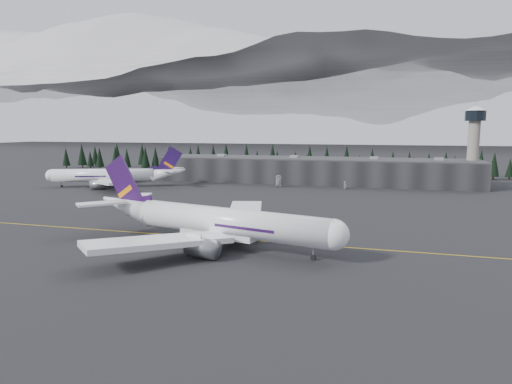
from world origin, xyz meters
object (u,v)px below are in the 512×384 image
(jet_parked, at_px, (116,175))
(gse_vehicle_b, at_px, (345,188))
(jet_main, at_px, (209,220))
(terminal, at_px, (313,170))
(control_tower, at_px, (474,137))
(gse_vehicle_a, at_px, (278,185))

(jet_parked, relative_size, gse_vehicle_b, 16.64)
(jet_main, height_order, jet_parked, jet_main)
(jet_parked, bearing_deg, gse_vehicle_b, 169.92)
(terminal, distance_m, control_tower, 76.98)
(gse_vehicle_a, bearing_deg, jet_parked, 175.48)
(jet_parked, bearing_deg, terminal, -174.63)
(control_tower, relative_size, jet_parked, 0.60)
(control_tower, bearing_deg, gse_vehicle_b, -155.45)
(terminal, height_order, gse_vehicle_a, terminal)
(jet_main, height_order, gse_vehicle_a, jet_main)
(terminal, xyz_separation_m, gse_vehicle_b, (18.42, -22.85, -5.65))
(terminal, distance_m, jet_main, 133.23)
(control_tower, distance_m, jet_parked, 169.87)
(jet_parked, height_order, gse_vehicle_b, jet_parked)
(jet_main, distance_m, jet_parked, 122.23)
(control_tower, bearing_deg, gse_vehicle_a, -163.23)
(terminal, xyz_separation_m, control_tower, (75.00, 3.00, 17.11))
(gse_vehicle_a, bearing_deg, jet_main, -105.23)
(jet_main, height_order, gse_vehicle_b, jet_main)
(terminal, bearing_deg, control_tower, 2.29)
(terminal, relative_size, gse_vehicle_a, 28.17)
(terminal, distance_m, jet_parked, 97.74)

